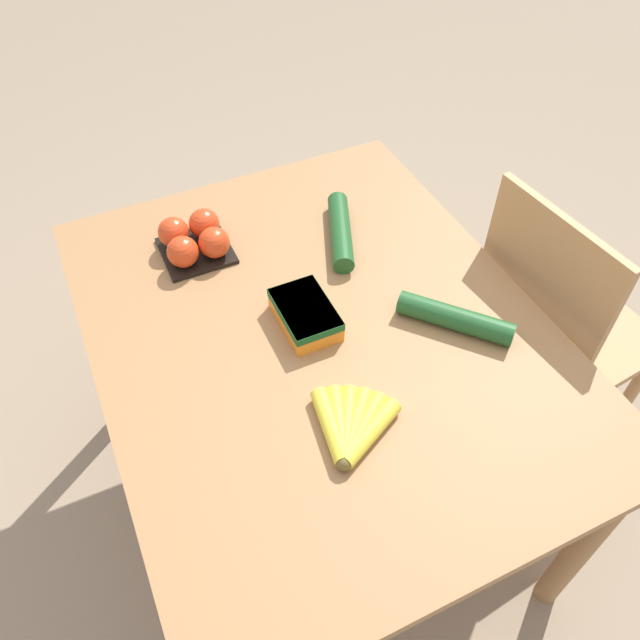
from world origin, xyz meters
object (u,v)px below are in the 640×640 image
Objects in this scene: cucumber_far at (455,318)px; cucumber_near at (341,231)px; carrot_bag at (305,313)px; chair at (552,331)px; tomato_pack at (194,239)px; banana_bunch at (351,428)px.

cucumber_near is at bearing -165.10° from cucumber_far.
cucumber_far is (0.15, 0.30, -0.01)m from carrot_bag.
chair is 4.10× the size of cucumber_far.
tomato_pack reaches higher than cucumber_near.
tomato_pack is at bearing 56.41° from chair.
carrot_bag is 0.33m from cucumber_far.
chair is at bearing 61.98° from tomato_pack.
cucumber_near and cucumber_far have the same top height.
carrot_bag reaches higher than cucumber_far.
chair is 5.18× the size of banana_bunch.
chair reaches higher than cucumber_far.
banana_bunch is 0.57m from cucumber_near.
cucumber_near is at bearing 49.73° from chair.
chair is 0.65m from cucumber_near.
banana_bunch is 0.30m from carrot_bag.
cucumber_near is (0.11, 0.35, -0.02)m from tomato_pack.
cucumber_near is 1.13× the size of cucumber_far.
chair reaches higher than carrot_bag.
cucumber_near is (-0.22, 0.20, -0.01)m from carrot_bag.
tomato_pack reaches higher than banana_bunch.
tomato_pack reaches higher than cucumber_far.
carrot_bag is at bearing 75.05° from chair.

